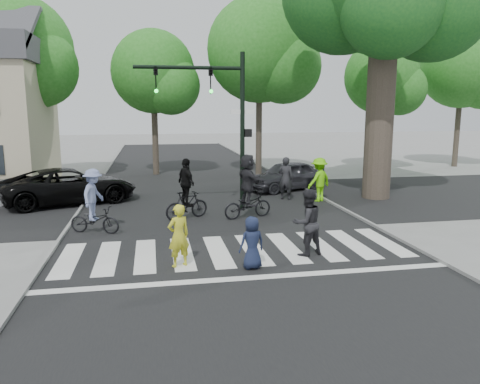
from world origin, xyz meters
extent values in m
plane|color=gray|center=(0.00, 0.00, 0.00)|extent=(120.00, 120.00, 0.00)
cube|color=black|center=(0.00, 5.00, 0.01)|extent=(10.00, 70.00, 0.01)
cube|color=black|center=(0.00, 8.00, 0.01)|extent=(70.00, 10.00, 0.01)
cube|color=gray|center=(-5.05, 5.00, 0.05)|extent=(0.10, 70.00, 0.10)
cube|color=gray|center=(5.05, 5.00, 0.05)|extent=(0.10, 70.00, 0.10)
cube|color=silver|center=(-4.50, 1.00, 0.01)|extent=(0.55, 3.00, 0.01)
cube|color=silver|center=(-3.50, 1.00, 0.01)|extent=(0.55, 3.00, 0.01)
cube|color=silver|center=(-2.50, 1.00, 0.01)|extent=(0.55, 3.00, 0.01)
cube|color=silver|center=(-1.50, 1.00, 0.01)|extent=(0.55, 3.00, 0.01)
cube|color=silver|center=(-0.50, 1.00, 0.01)|extent=(0.55, 3.00, 0.01)
cube|color=silver|center=(0.50, 1.00, 0.01)|extent=(0.55, 3.00, 0.01)
cube|color=silver|center=(1.50, 1.00, 0.01)|extent=(0.55, 3.00, 0.01)
cube|color=silver|center=(2.50, 1.00, 0.01)|extent=(0.55, 3.00, 0.01)
cube|color=silver|center=(3.50, 1.00, 0.01)|extent=(0.55, 3.00, 0.01)
cube|color=silver|center=(4.50, 1.00, 0.01)|extent=(0.55, 3.00, 0.01)
cube|color=silver|center=(0.00, -1.20, 0.01)|extent=(10.00, 0.30, 0.01)
cylinder|color=black|center=(1.20, 6.20, 3.00)|extent=(0.18, 0.18, 6.00)
cylinder|color=black|center=(-0.80, 6.20, 5.40)|extent=(4.00, 0.14, 0.14)
imported|color=black|center=(0.00, 6.20, 4.95)|extent=(0.16, 0.20, 1.00)
sphere|color=#19E533|center=(0.00, 6.08, 4.55)|extent=(0.14, 0.14, 0.14)
imported|color=black|center=(-2.00, 6.20, 4.95)|extent=(0.16, 0.20, 1.00)
sphere|color=#19E533|center=(-2.00, 6.08, 4.55)|extent=(0.14, 0.14, 0.14)
cube|color=black|center=(1.42, 6.20, 3.00)|extent=(0.28, 0.18, 0.30)
cube|color=#FF660C|center=(1.53, 6.20, 3.00)|extent=(0.02, 0.14, 0.20)
cube|color=white|center=(1.20, 6.20, 3.80)|extent=(0.90, 0.04, 0.18)
cylinder|color=brown|center=(7.50, 7.50, 3.50)|extent=(1.20, 1.20, 7.00)
cylinder|color=brown|center=(7.80, 7.30, 6.50)|extent=(1.29, 1.74, 2.93)
sphere|color=#164D1D|center=(9.30, 6.90, 8.20)|extent=(4.80, 4.80, 4.80)
sphere|color=#164D1D|center=(7.00, 6.10, 7.80)|extent=(4.00, 4.00, 4.00)
cylinder|color=brown|center=(-9.00, 15.70, 3.22)|extent=(0.36, 0.36, 6.44)
sphere|color=#25771D|center=(-9.00, 15.70, 6.90)|extent=(5.80, 5.80, 5.80)
sphere|color=#25771D|center=(-7.84, 14.83, 5.98)|extent=(4.06, 4.06, 4.06)
cylinder|color=brown|center=(-2.00, 16.80, 2.80)|extent=(0.36, 0.36, 5.60)
sphere|color=#25771D|center=(-2.00, 16.80, 6.00)|extent=(4.80, 4.80, 4.80)
sphere|color=#25771D|center=(-1.04, 16.08, 5.20)|extent=(3.36, 3.36, 3.36)
cylinder|color=brown|center=(4.00, 15.50, 3.36)|extent=(0.36, 0.36, 6.72)
sphere|color=#25771D|center=(4.00, 15.50, 7.20)|extent=(6.00, 6.00, 6.00)
sphere|color=#25771D|center=(5.20, 14.60, 6.24)|extent=(4.20, 4.20, 4.20)
cylinder|color=brown|center=(12.00, 16.30, 2.73)|extent=(0.36, 0.36, 5.46)
sphere|color=#25771D|center=(12.00, 16.30, 5.85)|extent=(4.60, 4.60, 4.60)
sphere|color=#25771D|center=(12.92, 15.61, 5.07)|extent=(3.22, 3.22, 3.22)
cylinder|color=brown|center=(18.00, 16.90, 3.08)|extent=(0.36, 0.36, 6.16)
sphere|color=#25771D|center=(18.00, 16.90, 6.60)|extent=(5.40, 5.40, 5.40)
imported|color=gold|center=(-1.64, -0.05, 0.80)|extent=(0.69, 0.59, 1.61)
imported|color=#18203B|center=(0.13, -0.55, 0.67)|extent=(0.73, 0.56, 1.33)
imported|color=black|center=(1.82, 0.26, 0.91)|extent=(1.05, 0.92, 1.82)
imported|color=black|center=(-4.09, 3.65, 0.43)|extent=(1.73, 1.11, 0.86)
imported|color=#727FAD|center=(-4.09, 3.65, 1.25)|extent=(0.95, 1.21, 1.65)
imported|color=black|center=(-1.06, 5.06, 0.50)|extent=(1.73, 1.12, 1.01)
imported|color=black|center=(-1.06, 5.06, 1.32)|extent=(0.80, 1.10, 1.74)
imported|color=black|center=(1.12, 4.78, 0.48)|extent=(1.94, 1.10, 0.97)
imported|color=black|center=(1.12, 4.78, 1.41)|extent=(0.98, 1.80, 1.85)
imported|color=black|center=(-5.64, 8.78, 0.75)|extent=(5.91, 4.20, 1.50)
imported|color=#333339|center=(4.14, 10.17, 0.70)|extent=(4.45, 3.16, 1.41)
imported|color=#69D90B|center=(4.72, 7.21, 0.94)|extent=(1.39, 1.18, 1.87)
imported|color=black|center=(3.43, 7.82, 0.94)|extent=(0.82, 0.76, 1.88)
camera|label=1|loc=(-2.24, -11.45, 3.97)|focal=35.00mm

